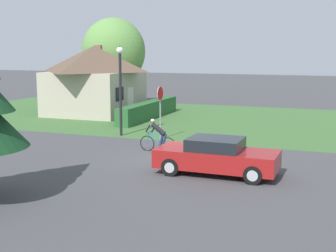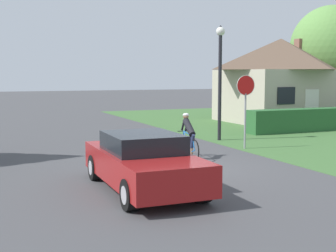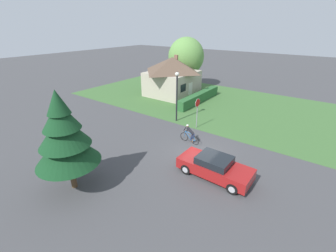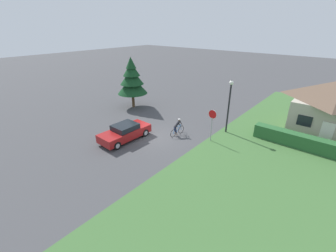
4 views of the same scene
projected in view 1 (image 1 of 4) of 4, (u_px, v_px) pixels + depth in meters
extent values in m
plane|color=#424244|center=(180.00, 160.00, 19.73)|extent=(140.00, 140.00, 0.00)
cube|color=#3D6633|center=(180.00, 118.00, 31.86)|extent=(16.00, 36.00, 0.01)
cube|color=#B2A893|center=(95.00, 93.00, 33.66)|extent=(6.10, 5.59, 3.06)
pyramid|color=brown|center=(94.00, 59.00, 33.26)|extent=(6.59, 6.04, 1.82)
cube|color=silver|center=(130.00, 102.00, 32.80)|extent=(0.90, 0.07, 2.00)
cube|color=black|center=(120.00, 94.00, 31.11)|extent=(1.10, 0.07, 0.90)
cube|color=brown|center=(99.00, 50.00, 35.04)|extent=(0.50, 0.50, 0.80)
cube|color=#285B2D|center=(149.00, 110.00, 31.60)|extent=(8.47, 0.90, 1.12)
cube|color=maroon|center=(217.00, 159.00, 17.35)|extent=(1.92, 4.51, 0.68)
cube|color=black|center=(215.00, 144.00, 17.28)|extent=(1.65, 1.98, 0.44)
cylinder|color=black|center=(171.00, 167.00, 17.20)|extent=(0.30, 0.67, 0.66)
cylinder|color=#ADADB2|center=(171.00, 167.00, 17.20)|extent=(0.31, 0.39, 0.39)
cylinder|color=black|center=(185.00, 158.00, 18.68)|extent=(0.30, 0.67, 0.66)
cylinder|color=#ADADB2|center=(185.00, 158.00, 18.68)|extent=(0.31, 0.39, 0.39)
cylinder|color=black|center=(253.00, 175.00, 16.10)|extent=(0.30, 0.67, 0.66)
cylinder|color=#ADADB2|center=(253.00, 175.00, 16.10)|extent=(0.31, 0.39, 0.39)
cylinder|color=black|center=(262.00, 164.00, 17.58)|extent=(0.30, 0.67, 0.66)
cylinder|color=#ADADB2|center=(262.00, 164.00, 17.58)|extent=(0.31, 0.39, 0.39)
torus|color=black|center=(168.00, 145.00, 21.05)|extent=(0.08, 0.72, 0.72)
torus|color=black|center=(147.00, 143.00, 21.48)|extent=(0.08, 0.72, 0.72)
cylinder|color=#1E66B2|center=(163.00, 141.00, 21.13)|extent=(0.05, 0.18, 0.56)
cylinder|color=#1E66B2|center=(155.00, 140.00, 21.28)|extent=(0.08, 0.66, 0.66)
cylinder|color=#1E66B2|center=(157.00, 134.00, 21.21)|extent=(0.08, 0.79, 0.12)
cylinder|color=#1E66B2|center=(165.00, 146.00, 21.13)|extent=(0.06, 0.35, 0.15)
cylinder|color=#1E66B2|center=(166.00, 140.00, 21.06)|extent=(0.04, 0.22, 0.45)
cylinder|color=#1E66B2|center=(148.00, 138.00, 21.42)|extent=(0.04, 0.12, 0.53)
cylinder|color=black|center=(149.00, 132.00, 21.36)|extent=(0.44, 0.05, 0.02)
ellipsoid|color=black|center=(164.00, 135.00, 21.06)|extent=(0.09, 0.20, 0.05)
cylinder|color=#262D4C|center=(165.00, 139.00, 21.09)|extent=(0.13, 0.26, 0.47)
cylinder|color=#262D4C|center=(161.00, 140.00, 21.16)|extent=(0.13, 0.26, 0.62)
cylinder|color=#8C6647|center=(163.00, 147.00, 21.18)|extent=(0.08, 0.08, 0.30)
cylinder|color=#8C6647|center=(160.00, 148.00, 21.29)|extent=(0.17, 0.08, 0.21)
cylinder|color=black|center=(158.00, 129.00, 21.13)|extent=(0.26, 0.72, 0.59)
cylinder|color=black|center=(154.00, 129.00, 21.24)|extent=(0.09, 0.26, 0.36)
cylinder|color=black|center=(148.00, 128.00, 21.34)|extent=(0.09, 0.26, 0.36)
sphere|color=#8C6647|center=(153.00, 121.00, 21.20)|extent=(0.19, 0.19, 0.19)
ellipsoid|color=white|center=(153.00, 120.00, 21.19)|extent=(0.22, 0.18, 0.12)
cylinder|color=gray|center=(160.00, 119.00, 24.09)|extent=(0.07, 0.07, 2.08)
cylinder|color=red|center=(160.00, 94.00, 23.87)|extent=(0.71, 0.05, 0.71)
cylinder|color=silver|center=(160.00, 94.00, 23.87)|extent=(0.76, 0.04, 0.76)
cylinder|color=black|center=(121.00, 95.00, 24.94)|extent=(0.15, 0.15, 4.40)
sphere|color=white|center=(120.00, 50.00, 24.56)|extent=(0.37, 0.37, 0.37)
cone|color=black|center=(120.00, 47.00, 24.53)|extent=(0.22, 0.22, 0.15)
cylinder|color=#4C3823|center=(114.00, 93.00, 37.86)|extent=(0.26, 0.26, 2.31)
ellipsoid|color=#609347|center=(114.00, 51.00, 37.33)|extent=(5.06, 5.06, 5.31)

